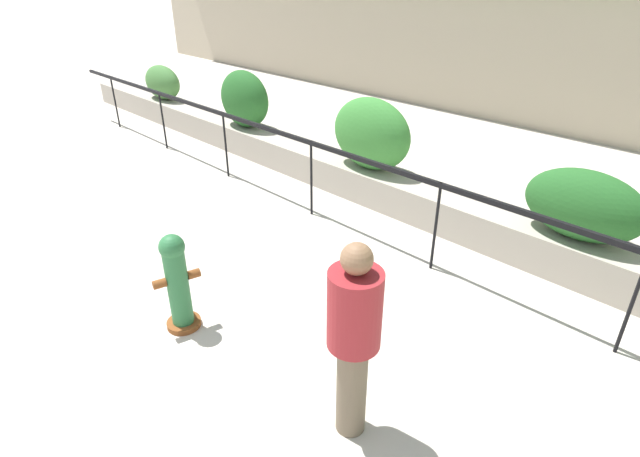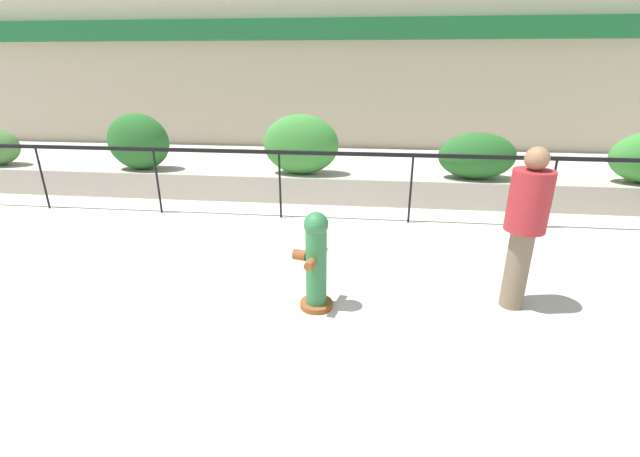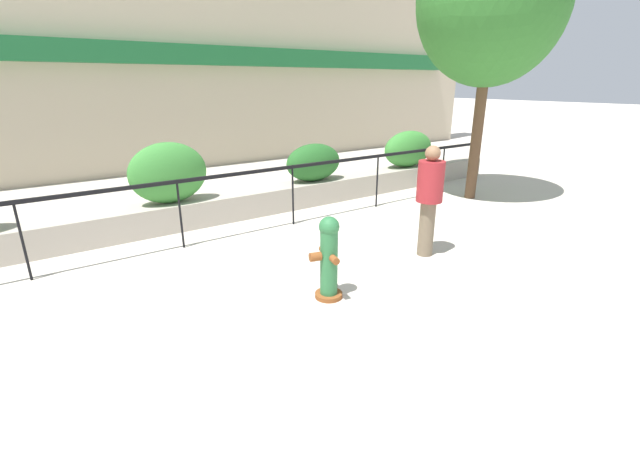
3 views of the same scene
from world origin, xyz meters
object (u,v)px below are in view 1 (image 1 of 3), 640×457
object	(u,v)px
hedge_bush_1	(244,99)
hedge_bush_3	(584,205)
hedge_bush_2	(371,134)
fire_hydrant	(177,281)
pedestrian	(354,332)
hedge_bush_0	(162,82)

from	to	relation	value
hedge_bush_1	hedge_bush_3	distance (m)	6.38
hedge_bush_2	fire_hydrant	bearing A→B (deg)	-78.88
hedge_bush_2	hedge_bush_3	xyz separation A→B (m)	(3.18, 0.00, -0.14)
hedge_bush_2	pedestrian	xyz separation A→B (m)	(2.87, -3.61, -0.06)
hedge_bush_1	hedge_bush_3	xyz separation A→B (m)	(6.38, 0.00, -0.13)
hedge_bush_3	fire_hydrant	size ratio (longest dim) A/B	1.25
hedge_bush_0	hedge_bush_1	xyz separation A→B (m)	(3.18, 0.00, 0.15)
hedge_bush_0	hedge_bush_3	distance (m)	9.56
pedestrian	hedge_bush_0	bearing A→B (deg)	158.68
pedestrian	fire_hydrant	bearing A→B (deg)	-172.54
hedge_bush_0	fire_hydrant	distance (m)	8.13
hedge_bush_2	fire_hydrant	size ratio (longest dim) A/B	1.30
hedge_bush_1	hedge_bush_2	world-z (taller)	hedge_bush_2
hedge_bush_3	hedge_bush_2	bearing A→B (deg)	180.00
hedge_bush_2	pedestrian	world-z (taller)	pedestrian
hedge_bush_1	hedge_bush_0	bearing A→B (deg)	180.00
hedge_bush_0	hedge_bush_1	bearing A→B (deg)	0.00
hedge_bush_1	hedge_bush_2	distance (m)	3.19
hedge_bush_3	pedestrian	bearing A→B (deg)	-95.03
hedge_bush_3	fire_hydrant	world-z (taller)	hedge_bush_3
hedge_bush_0	hedge_bush_2	bearing A→B (deg)	0.00
hedge_bush_0	hedge_bush_3	size ratio (longest dim) A/B	0.89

